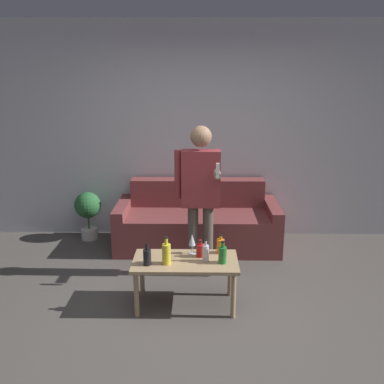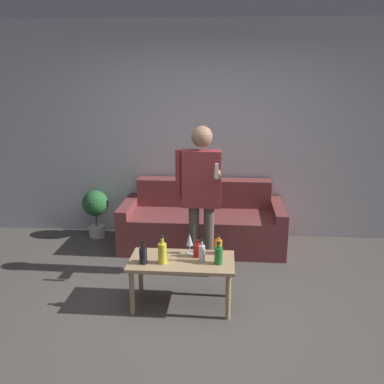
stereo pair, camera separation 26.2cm
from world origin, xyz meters
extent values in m
plane|color=#514C47|center=(0.00, 0.00, 0.00)|extent=(16.00, 16.00, 0.00)
cube|color=silver|center=(0.00, 2.30, 1.35)|extent=(8.00, 0.06, 2.70)
cube|color=brown|center=(-0.02, 1.70, 0.22)|extent=(1.67, 0.60, 0.44)
cube|color=brown|center=(-0.02, 2.12, 0.39)|extent=(1.67, 0.23, 0.78)
cube|color=brown|center=(-0.93, 1.82, 0.28)|extent=(0.14, 0.83, 0.55)
cube|color=brown|center=(0.89, 1.82, 0.28)|extent=(0.14, 0.83, 0.55)
cube|color=tan|center=(-0.12, 0.42, 0.44)|extent=(0.94, 0.49, 0.03)
cylinder|color=tan|center=(-0.54, 0.22, 0.21)|extent=(0.04, 0.04, 0.42)
cylinder|color=tan|center=(0.30, 0.22, 0.21)|extent=(0.04, 0.04, 0.42)
cylinder|color=tan|center=(-0.54, 0.61, 0.21)|extent=(0.04, 0.04, 0.42)
cylinder|color=tan|center=(0.30, 0.61, 0.21)|extent=(0.04, 0.04, 0.42)
cylinder|color=orange|center=(0.20, 0.58, 0.52)|extent=(0.07, 0.07, 0.13)
cylinder|color=orange|center=(0.20, 0.58, 0.61)|extent=(0.03, 0.03, 0.05)
cylinder|color=black|center=(0.20, 0.58, 0.63)|extent=(0.03, 0.03, 0.01)
cylinder|color=black|center=(-0.45, 0.31, 0.52)|extent=(0.07, 0.07, 0.14)
cylinder|color=black|center=(-0.45, 0.31, 0.62)|extent=(0.03, 0.03, 0.05)
cylinder|color=black|center=(-0.45, 0.31, 0.64)|extent=(0.03, 0.03, 0.01)
cylinder|color=#B21E1E|center=(0.01, 0.49, 0.51)|extent=(0.07, 0.07, 0.12)
cylinder|color=#B21E1E|center=(0.01, 0.49, 0.59)|extent=(0.03, 0.03, 0.05)
cylinder|color=black|center=(0.01, 0.49, 0.61)|extent=(0.03, 0.03, 0.01)
cylinder|color=silver|center=(0.06, 0.40, 0.53)|extent=(0.06, 0.06, 0.15)
cylinder|color=silver|center=(0.06, 0.40, 0.63)|extent=(0.02, 0.02, 0.06)
cylinder|color=black|center=(0.06, 0.40, 0.66)|extent=(0.02, 0.02, 0.01)
cylinder|color=#23752D|center=(0.21, 0.36, 0.53)|extent=(0.07, 0.07, 0.15)
cylinder|color=#23752D|center=(0.21, 0.36, 0.63)|extent=(0.03, 0.03, 0.06)
cylinder|color=black|center=(0.21, 0.36, 0.65)|extent=(0.03, 0.03, 0.01)
cylinder|color=yellow|center=(-0.29, 0.34, 0.55)|extent=(0.08, 0.08, 0.18)
cylinder|color=yellow|center=(-0.29, 0.34, 0.67)|extent=(0.03, 0.03, 0.07)
cylinder|color=black|center=(-0.29, 0.34, 0.70)|extent=(0.03, 0.03, 0.01)
cylinder|color=silver|center=(-0.07, 0.56, 0.46)|extent=(0.06, 0.06, 0.01)
cylinder|color=silver|center=(-0.07, 0.56, 0.50)|extent=(0.01, 0.01, 0.08)
cone|color=silver|center=(-0.07, 0.56, 0.59)|extent=(0.06, 0.06, 0.11)
cylinder|color=brown|center=(-0.06, 1.05, 0.38)|extent=(0.11, 0.11, 0.76)
cylinder|color=brown|center=(0.09, 1.05, 0.38)|extent=(0.11, 0.11, 0.76)
cube|color=#933338|center=(0.02, 1.05, 1.05)|extent=(0.39, 0.17, 0.57)
sphere|color=#9E7556|center=(0.02, 1.05, 1.47)|extent=(0.21, 0.21, 0.21)
cylinder|color=#933338|center=(-0.21, 1.05, 1.09)|extent=(0.07, 0.07, 0.49)
cylinder|color=#9E7556|center=(0.17, 0.92, 1.14)|extent=(0.07, 0.26, 0.07)
cube|color=white|center=(0.17, 0.76, 1.20)|extent=(0.03, 0.03, 0.14)
cylinder|color=silver|center=(-1.41, 2.04, 0.07)|extent=(0.21, 0.21, 0.14)
cylinder|color=#476B38|center=(-1.41, 2.04, 0.24)|extent=(0.02, 0.02, 0.20)
sphere|color=#286633|center=(-1.41, 2.04, 0.46)|extent=(0.33, 0.33, 0.33)
camera|label=1|loc=(-0.01, -3.11, 2.07)|focal=40.00mm
camera|label=2|loc=(0.25, -3.09, 2.07)|focal=40.00mm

